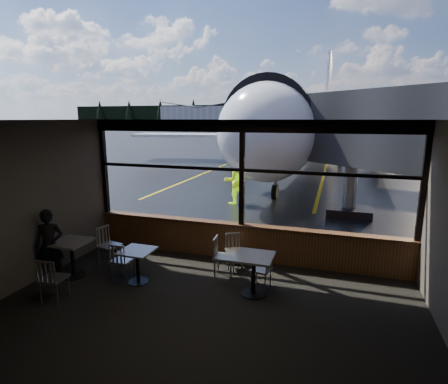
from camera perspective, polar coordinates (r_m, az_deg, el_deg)
The scene contains 31 objects.
ground_plane at distance 128.20m, azimuth 17.07°, elevation 9.85°, with size 520.00×520.00×0.00m, color black.
carpet_floor at distance 6.58m, azimuth -4.43°, elevation -20.41°, with size 8.00×6.00×0.01m, color black.
ceiling at distance 5.56m, azimuth -5.01°, elevation 11.61°, with size 8.00×6.00×0.04m, color #38332D.
wall_left at distance 8.20m, azimuth -31.53°, elevation -2.38°, with size 0.04×6.00×3.50m, color #4F473F.
wall_back at distance 3.51m, azimuth -24.93°, elevation -19.72°, with size 8.00×0.04×3.50m, color #4F473F.
window_sill at distance 8.96m, azimuth 2.84°, elevation -8.18°, with size 8.00×0.28×0.90m, color #4B2B16.
window_header at distance 8.41m, azimuth 3.05°, elevation 10.71°, with size 8.00×0.18×0.30m, color black.
mullion_left at distance 10.25m, azimuth -18.96°, elevation 3.85°, with size 0.12×0.12×2.60m, color black.
mullion_centre at distance 8.51m, azimuth 2.96°, elevation 2.95°, with size 0.12×0.12×2.60m, color black.
mullion_right at distance 8.44m, azimuth 29.88°, elevation 1.28°, with size 0.12×0.12×2.60m, color black.
window_transom at distance 8.50m, azimuth 2.97°, elevation 3.62°, with size 8.00×0.10×0.08m, color black.
airliner at distance 27.39m, azimuth 14.15°, elevation 15.68°, with size 29.90×35.88×10.96m, color white, non-canonical shape.
jet_bridge at distance 13.75m, azimuth 23.97°, elevation 6.72°, with size 9.45×11.55×5.04m, color #2D2D2F, non-canonical shape.
cafe_table_near at distance 7.27m, azimuth 4.86°, elevation -13.40°, with size 0.77×0.77×0.84m, color gray, non-canonical shape.
cafe_table_mid at distance 7.98m, azimuth -13.90°, elevation -11.70°, with size 0.68×0.68×0.75m, color #A6A099, non-canonical shape.
cafe_table_left at distance 8.72m, azimuth -23.50°, elevation -9.97°, with size 0.77×0.77×0.85m, color gray, non-canonical shape.
chair_near_e at distance 7.56m, azimuth 6.07°, elevation -12.54°, with size 0.44×0.44×0.81m, color beige, non-canonical shape.
chair_near_w at distance 7.97m, azimuth 0.04°, elevation -10.62°, with size 0.51×0.51×0.94m, color #ADA99D, non-canonical shape.
chair_near_n at distance 8.47m, azimuth 1.63°, elevation -9.67°, with size 0.45×0.45×0.82m, color #AEAA9D, non-canonical shape.
chair_mid_s at distance 8.21m, azimuth -16.27°, elevation -10.68°, with size 0.48×0.48×0.88m, color beige, non-canonical shape.
chair_mid_w at distance 9.03m, azimuth -18.19°, elevation -8.39°, with size 0.53×0.53×0.96m, color #B3AFA1, non-canonical shape.
chair_left_s at distance 7.75m, azimuth -26.02°, elevation -12.63°, with size 0.51×0.51×0.93m, color #BAB5A8, non-canonical shape.
passenger at distance 8.62m, azimuth -26.61°, elevation -7.82°, with size 0.59×0.38×1.60m, color black.
ground_crew at distance 14.59m, azimuth 1.76°, elevation 1.86°, with size 0.95×0.74×1.95m, color #BFF219.
cone_nose at distance 17.33m, azimuth 8.48°, elevation 0.79°, with size 0.31×0.31×0.43m, color #E95207.
hangar_left at distance 201.50m, azimuth -3.29°, elevation 12.48°, with size 45.00×18.00×11.00m, color silver, non-canonical shape.
hangar_mid at distance 193.15m, azimuth 17.52°, elevation 11.84°, with size 38.00×15.00×10.00m, color silver, non-canonical shape.
fuel_tank_a at distance 192.83m, azimuth 8.35°, elevation 11.66°, with size 8.00×8.00×6.00m, color silver.
fuel_tank_b at distance 191.42m, azimuth 11.36°, elevation 11.55°, with size 8.00×8.00×6.00m, color silver.
fuel_tank_c at distance 190.52m, azimuth 14.41°, elevation 11.42°, with size 8.00×8.00×6.00m, color silver.
treeline at distance 218.16m, azimuth 17.61°, elevation 12.05°, with size 360.00×3.00×12.00m, color black.
Camera 1 is at (2.14, -8.13, 3.53)m, focal length 28.00 mm.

